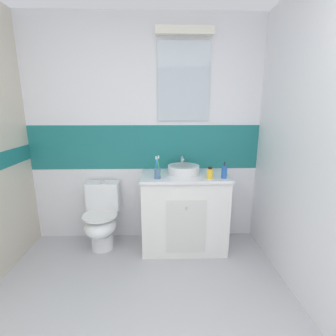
# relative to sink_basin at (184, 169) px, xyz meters

# --- Properties ---
(ground_plane) EXTENTS (3.20, 3.48, 0.04)m
(ground_plane) POSITION_rel_sink_basin_xyz_m (-0.42, -0.97, -0.92)
(ground_plane) COLOR #B2B2B7
(wall_back_tiled) EXTENTS (3.20, 0.20, 2.50)m
(wall_back_tiled) POSITION_rel_sink_basin_xyz_m (-0.42, 0.28, 0.37)
(wall_back_tiled) COLOR white
(wall_back_tiled) RESTS_ON ground_plane
(wall_right_plain) EXTENTS (0.10, 3.48, 2.50)m
(wall_right_plain) POSITION_rel_sink_basin_xyz_m (0.93, -0.97, 0.35)
(wall_right_plain) COLOR white
(wall_right_plain) RESTS_ON ground_plane
(vanity_cabinet) EXTENTS (0.92, 0.54, 0.85)m
(vanity_cabinet) POSITION_rel_sink_basin_xyz_m (0.01, -0.03, -0.47)
(vanity_cabinet) COLOR white
(vanity_cabinet) RESTS_ON ground_plane
(sink_basin) EXTENTS (0.34, 0.38, 0.16)m
(sink_basin) POSITION_rel_sink_basin_xyz_m (0.00, 0.00, 0.00)
(sink_basin) COLOR white
(sink_basin) RESTS_ON vanity_cabinet
(toilet) EXTENTS (0.37, 0.50, 0.74)m
(toilet) POSITION_rel_sink_basin_xyz_m (-0.91, -0.02, -0.55)
(toilet) COLOR white
(toilet) RESTS_ON ground_plane
(toothbrush_cup) EXTENTS (0.07, 0.07, 0.24)m
(toothbrush_cup) POSITION_rel_sink_basin_xyz_m (-0.28, -0.18, 0.02)
(toothbrush_cup) COLOR #4C7299
(toothbrush_cup) RESTS_ON vanity_cabinet
(soap_dispenser) EXTENTS (0.06, 0.06, 0.17)m
(soap_dispenser) POSITION_rel_sink_basin_xyz_m (0.39, -0.19, 0.02)
(soap_dispenser) COLOR #2659B2
(soap_dispenser) RESTS_ON vanity_cabinet
(lotion_bottle_short) EXTENTS (0.06, 0.06, 0.12)m
(lotion_bottle_short) POSITION_rel_sink_basin_xyz_m (0.25, -0.20, 0.01)
(lotion_bottle_short) COLOR yellow
(lotion_bottle_short) RESTS_ON vanity_cabinet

